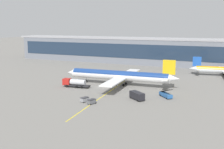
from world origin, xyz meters
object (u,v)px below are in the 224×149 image
main_airliner (120,76)px  belt_loader (166,94)px  lavatory_truck (137,95)px  baggage_cart_1 (91,101)px  baggage_cart_0 (85,99)px  fuel_tanker (75,83)px

main_airliner → belt_loader: bearing=-27.5°
belt_loader → lavatory_truck: 10.24m
baggage_cart_1 → baggage_cart_0: bearing=160.1°
main_airliner → belt_loader: 23.92m
belt_loader → baggage_cart_0: belt_loader is taller
lavatory_truck → baggage_cart_1: 15.19m
main_airliner → lavatory_truck: 22.26m
lavatory_truck → baggage_cart_1: size_ratio=1.98×
baggage_cart_0 → baggage_cart_1: same height
belt_loader → baggage_cart_1: size_ratio=2.00×
fuel_tanker → baggage_cart_1: fuel_tanker is taller
baggage_cart_1 → belt_loader: bearing=41.4°
belt_loader → baggage_cart_1: 25.41m
belt_loader → baggage_cart_0: 27.09m
lavatory_truck → baggage_cart_0: (-14.32, -9.04, -0.64)m
main_airliner → baggage_cart_1: bearing=-85.9°
main_airliner → lavatory_truck: (13.30, -17.67, -2.51)m
fuel_tanker → main_airliner: bearing=35.5°
lavatory_truck → baggage_cart_0: size_ratio=1.98×
main_airliner → belt_loader: (21.05, -10.98, -2.94)m
belt_loader → baggage_cart_0: bearing=-144.5°
main_airliner → fuel_tanker: size_ratio=4.28×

